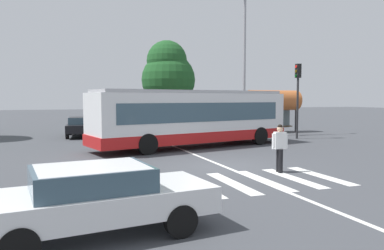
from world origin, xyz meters
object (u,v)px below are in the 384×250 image
object	(u,v)px
parked_car_charcoal	(121,125)
twin_arm_street_lamp	(244,48)
traffic_light_far_corner	(298,89)
bus_stop_shelter	(273,101)
background_tree_right	(168,74)
parked_car_red	(157,124)
city_transit_bus	(193,118)
pedestrian_crossing_street	(280,145)
parked_car_black	(81,125)
foreground_sedan	(95,196)

from	to	relation	value
parked_car_charcoal	twin_arm_street_lamp	world-z (taller)	twin_arm_street_lamp
traffic_light_far_corner	bus_stop_shelter	size ratio (longest dim) A/B	1.14
twin_arm_street_lamp	background_tree_right	bearing A→B (deg)	106.10
parked_car_charcoal	parked_car_red	xyz separation A→B (m)	(2.45, -0.57, 0.00)
parked_car_red	background_tree_right	size ratio (longest dim) A/B	0.59
city_transit_bus	parked_car_red	distance (m)	7.36
traffic_light_far_corner	city_transit_bus	bearing A→B (deg)	-167.99
pedestrian_crossing_street	twin_arm_street_lamp	size ratio (longest dim) A/B	0.17
twin_arm_street_lamp	background_tree_right	world-z (taller)	twin_arm_street_lamp
parked_car_black	city_transit_bus	bearing A→B (deg)	-56.11
traffic_light_far_corner	twin_arm_street_lamp	xyz separation A→B (m)	(-2.43, 2.80, 2.89)
city_transit_bus	parked_car_charcoal	bearing A→B (deg)	108.06
city_transit_bus	parked_car_black	size ratio (longest dim) A/B	2.50
twin_arm_street_lamp	background_tree_right	distance (m)	9.93
pedestrian_crossing_street	traffic_light_far_corner	size ratio (longest dim) A/B	0.35
parked_car_black	twin_arm_street_lamp	world-z (taller)	twin_arm_street_lamp
parked_car_black	twin_arm_street_lamp	distance (m)	12.48
foreground_sedan	background_tree_right	size ratio (longest dim) A/B	0.60
parked_car_red	twin_arm_street_lamp	size ratio (longest dim) A/B	0.46
foreground_sedan	parked_car_red	distance (m)	20.05
background_tree_right	foreground_sedan	bearing A→B (deg)	-109.29
parked_car_charcoal	parked_car_red	distance (m)	2.52
city_transit_bus	twin_arm_street_lamp	distance (m)	8.36
twin_arm_street_lamp	parked_car_black	bearing A→B (deg)	162.12
twin_arm_street_lamp	city_transit_bus	bearing A→B (deg)	-140.40
pedestrian_crossing_street	parked_car_red	distance (m)	14.96
pedestrian_crossing_street	background_tree_right	world-z (taller)	background_tree_right
foreground_sedan	parked_car_black	size ratio (longest dim) A/B	1.00
parked_car_charcoal	parked_car_red	world-z (taller)	same
city_transit_bus	bus_stop_shelter	bearing A→B (deg)	35.05
parked_car_charcoal	traffic_light_far_corner	world-z (taller)	traffic_light_far_corner
parked_car_red	twin_arm_street_lamp	bearing A→B (deg)	-27.26
city_transit_bus	traffic_light_far_corner	bearing A→B (deg)	12.01
twin_arm_street_lamp	bus_stop_shelter	bearing A→B (deg)	26.71
foreground_sedan	twin_arm_street_lamp	xyz separation A→B (m)	(11.72, 16.23, 5.37)
pedestrian_crossing_street	twin_arm_street_lamp	bearing A→B (deg)	67.84
parked_car_charcoal	twin_arm_street_lamp	size ratio (longest dim) A/B	0.46
parked_car_red	traffic_light_far_corner	world-z (taller)	traffic_light_far_corner
city_transit_bus	foreground_sedan	xyz separation A→B (m)	(-6.32, -11.76, -0.82)
city_transit_bus	bus_stop_shelter	size ratio (longest dim) A/B	2.72
parked_car_red	city_transit_bus	bearing A→B (deg)	-89.05
traffic_light_far_corner	twin_arm_street_lamp	size ratio (longest dim) A/B	0.48
foreground_sedan	parked_car_black	bearing A→B (deg)	87.11
parked_car_black	background_tree_right	size ratio (longest dim) A/B	0.60
city_transit_bus	foreground_sedan	size ratio (longest dim) A/B	2.49
traffic_light_far_corner	parked_car_charcoal	bearing A→B (deg)	149.12
parked_car_red	bus_stop_shelter	size ratio (longest dim) A/B	1.08
bus_stop_shelter	twin_arm_street_lamp	world-z (taller)	twin_arm_street_lamp
parked_car_charcoal	bus_stop_shelter	bearing A→B (deg)	-8.44
twin_arm_street_lamp	parked_car_red	bearing A→B (deg)	152.74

